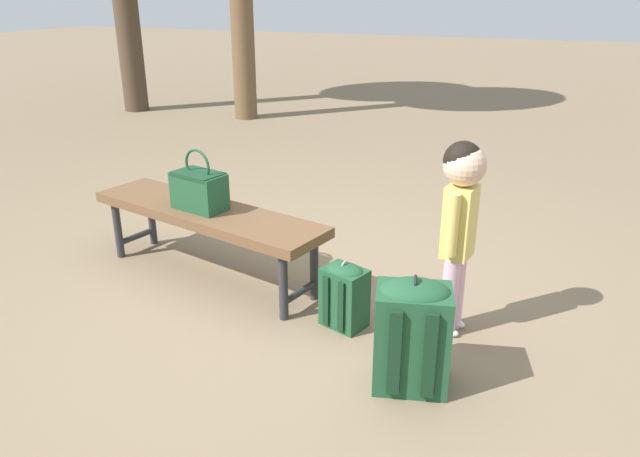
{
  "coord_description": "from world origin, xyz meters",
  "views": [
    {
      "loc": [
        1.32,
        -2.76,
        1.68
      ],
      "look_at": [
        0.14,
        0.06,
        0.45
      ],
      "focal_mm": 33.72,
      "sensor_mm": 36.0,
      "label": 1
    }
  ],
  "objects_px": {
    "child_standing": "(460,209)",
    "handbag": "(199,189)",
    "park_bench": "(207,217)",
    "backpack_small": "(345,293)",
    "backpack_large": "(412,332)"
  },
  "relations": [
    {
      "from": "child_standing",
      "to": "backpack_small",
      "type": "relative_size",
      "value": 2.69
    },
    {
      "from": "backpack_large",
      "to": "child_standing",
      "type": "bearing_deg",
      "value": 81.64
    },
    {
      "from": "handbag",
      "to": "backpack_large",
      "type": "bearing_deg",
      "value": -21.75
    },
    {
      "from": "park_bench",
      "to": "child_standing",
      "type": "height_order",
      "value": "child_standing"
    },
    {
      "from": "park_bench",
      "to": "backpack_small",
      "type": "height_order",
      "value": "park_bench"
    },
    {
      "from": "park_bench",
      "to": "child_standing",
      "type": "distance_m",
      "value": 1.54
    },
    {
      "from": "backpack_large",
      "to": "park_bench",
      "type": "bearing_deg",
      "value": 157.42
    },
    {
      "from": "backpack_large",
      "to": "backpack_small",
      "type": "distance_m",
      "value": 0.59
    },
    {
      "from": "park_bench",
      "to": "backpack_small",
      "type": "xyz_separation_m",
      "value": [
        0.98,
        -0.22,
        -0.21
      ]
    },
    {
      "from": "park_bench",
      "to": "handbag",
      "type": "relative_size",
      "value": 4.48
    },
    {
      "from": "park_bench",
      "to": "handbag",
      "type": "distance_m",
      "value": 0.19
    },
    {
      "from": "handbag",
      "to": "backpack_large",
      "type": "distance_m",
      "value": 1.6
    },
    {
      "from": "backpack_small",
      "to": "handbag",
      "type": "bearing_deg",
      "value": 168.08
    },
    {
      "from": "child_standing",
      "to": "handbag",
      "type": "bearing_deg",
      "value": 178.16
    },
    {
      "from": "park_bench",
      "to": "backpack_large",
      "type": "relative_size",
      "value": 2.99
    }
  ]
}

